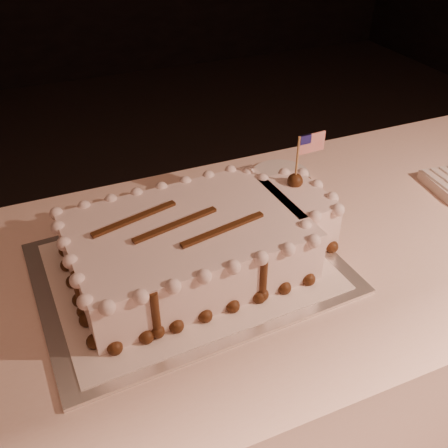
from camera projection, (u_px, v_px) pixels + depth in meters
name	position (u px, v px, depth m)	size (l,w,h in m)	color
banquet_table	(232.00, 369.00, 1.29)	(2.40, 0.80, 0.75)	#FFD8C5
cake_board	(189.00, 268.00, 1.04)	(0.60, 0.45, 0.01)	white
doily	(189.00, 266.00, 1.03)	(0.54, 0.41, 0.00)	white
sheet_cake	(202.00, 241.00, 1.01)	(0.58, 0.35, 0.23)	white
side_plate	(281.00, 175.00, 1.34)	(0.16, 0.16, 0.01)	white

